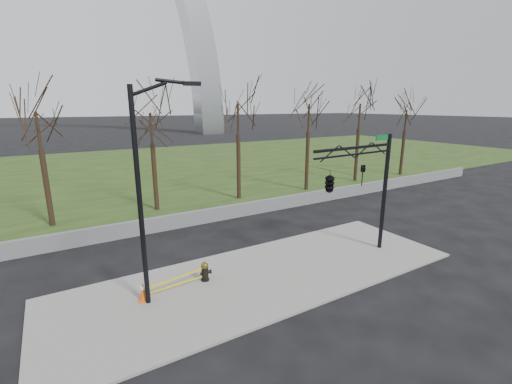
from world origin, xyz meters
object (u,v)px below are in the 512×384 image
street_light (145,183)px  fire_hydrant (205,272)px  traffic_signal_mast (342,179)px  traffic_cone (143,291)px

street_light → fire_hydrant: bearing=24.7°
fire_hydrant → traffic_signal_mast: (5.99, -1.65, 3.65)m
traffic_cone → street_light: (0.33, -0.28, 4.22)m
fire_hydrant → traffic_signal_mast: bearing=-4.8°
street_light → traffic_signal_mast: (8.28, -1.15, -0.55)m
traffic_signal_mast → fire_hydrant: bearing=161.1°
street_light → traffic_cone: bearing=151.9°
traffic_cone → traffic_signal_mast: bearing=-9.5°
traffic_cone → traffic_signal_mast: traffic_signal_mast is taller
traffic_cone → street_light: bearing=-40.6°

